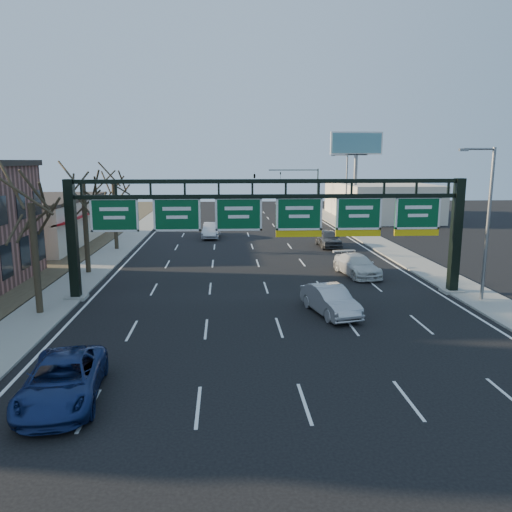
{
  "coord_description": "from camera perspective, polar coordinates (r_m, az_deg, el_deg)",
  "views": [
    {
      "loc": [
        -2.71,
        -21.84,
        8.28
      ],
      "look_at": [
        -1.01,
        4.48,
        3.2
      ],
      "focal_mm": 35.0,
      "sensor_mm": 36.0,
      "label": 1
    }
  ],
  "objects": [
    {
      "name": "ground",
      "position": [
        23.52,
        3.21,
        -9.73
      ],
      "size": [
        160.0,
        160.0,
        0.0
      ],
      "primitive_type": "plane",
      "color": "black",
      "rests_on": "ground"
    },
    {
      "name": "sidewalk_left",
      "position": [
        43.82,
        -16.93,
        -0.39
      ],
      "size": [
        3.0,
        120.0,
        0.12
      ],
      "primitive_type": "cube",
      "color": "gray",
      "rests_on": "ground"
    },
    {
      "name": "sidewalk_right",
      "position": [
        45.38,
        16.36,
        0.01
      ],
      "size": [
        3.0,
        120.0,
        0.12
      ],
      "primitive_type": "cube",
      "color": "gray",
      "rests_on": "ground"
    },
    {
      "name": "lane_markings",
      "position": [
        42.74,
        0.01,
        -0.26
      ],
      "size": [
        21.6,
        120.0,
        0.01
      ],
      "primitive_type": "cube",
      "color": "white",
      "rests_on": "ground"
    },
    {
      "name": "sign_gantry",
      "position": [
        30.2,
        1.79,
        3.95
      ],
      "size": [
        24.6,
        1.2,
        7.2
      ],
      "color": "black",
      "rests_on": "ground"
    },
    {
      "name": "cream_strip",
      "position": [
        54.52,
        -23.86,
        3.74
      ],
      "size": [
        10.9,
        18.4,
        4.7
      ],
      "color": "beige",
      "rests_on": "ground"
    },
    {
      "name": "building_right_distant",
      "position": [
        75.57,
        13.89,
        6.19
      ],
      "size": [
        12.0,
        20.0,
        5.0
      ],
      "primitive_type": "cube",
      "color": "beige",
      "rests_on": "ground"
    },
    {
      "name": "tree_gantry",
      "position": [
        28.7,
        -24.5,
        7.6
      ],
      "size": [
        3.6,
        3.6,
        8.48
      ],
      "color": "black",
      "rests_on": "sidewalk_left"
    },
    {
      "name": "tree_mid",
      "position": [
        38.2,
        -19.29,
        9.66
      ],
      "size": [
        3.6,
        3.6,
        9.24
      ],
      "color": "black",
      "rests_on": "sidewalk_left"
    },
    {
      "name": "tree_far",
      "position": [
        47.93,
        -16.07,
        9.53
      ],
      "size": [
        3.6,
        3.6,
        8.86
      ],
      "color": "black",
      "rests_on": "sidewalk_left"
    },
    {
      "name": "streetlight_near",
      "position": [
        31.87,
        24.84,
        4.13
      ],
      "size": [
        2.15,
        0.22,
        9.0
      ],
      "color": "slate",
      "rests_on": "sidewalk_right"
    },
    {
      "name": "streetlight_far",
      "position": [
        63.76,
        10.18,
        7.85
      ],
      "size": [
        2.15,
        0.22,
        9.0
      ],
      "color": "slate",
      "rests_on": "sidewalk_right"
    },
    {
      "name": "billboard_right",
      "position": [
        69.14,
        11.38,
        11.34
      ],
      "size": [
        7.0,
        0.5,
        12.0
      ],
      "color": "slate",
      "rests_on": "ground"
    },
    {
      "name": "traffic_signal_mast",
      "position": [
        77.35,
        2.58,
        8.82
      ],
      "size": [
        10.16,
        0.54,
        7.0
      ],
      "color": "black",
      "rests_on": "ground"
    },
    {
      "name": "car_blue_suv",
      "position": [
        19.07,
        -21.24,
        -13.11
      ],
      "size": [
        3.06,
        5.68,
        1.52
      ],
      "primitive_type": "imported",
      "rotation": [
        0.0,
        0.0,
        0.1
      ],
      "color": "navy",
      "rests_on": "ground"
    },
    {
      "name": "car_silver_sedan",
      "position": [
        27.55,
        8.48,
        -5.02
      ],
      "size": [
        2.73,
        4.98,
        1.56
      ],
      "primitive_type": "imported",
      "rotation": [
        0.0,
        0.0,
        0.24
      ],
      "color": "#A6A7AB",
      "rests_on": "ground"
    },
    {
      "name": "car_white_wagon",
      "position": [
        37.08,
        11.46,
        -1.04
      ],
      "size": [
        2.95,
        5.46,
        1.5
      ],
      "primitive_type": "imported",
      "rotation": [
        0.0,
        0.0,
        0.17
      ],
      "color": "silver",
      "rests_on": "ground"
    },
    {
      "name": "car_grey_far",
      "position": [
        48.87,
        8.27,
        2.01
      ],
      "size": [
        2.03,
        4.89,
        1.65
      ],
      "primitive_type": "imported",
      "rotation": [
        0.0,
        0.0,
        0.02
      ],
      "color": "#3B3D40",
      "rests_on": "ground"
    },
    {
      "name": "car_silver_distant",
      "position": [
        54.27,
        -5.09,
        2.94
      ],
      "size": [
        2.02,
        5.0,
        1.62
      ],
      "primitive_type": "imported",
      "rotation": [
        0.0,
        0.0,
        -0.06
      ],
      "color": "silver",
      "rests_on": "ground"
    }
  ]
}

